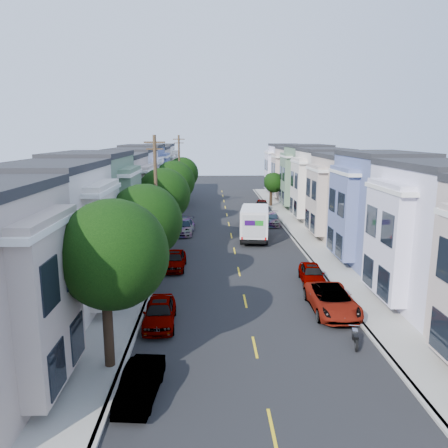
# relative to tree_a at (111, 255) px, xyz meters

# --- Properties ---
(ground) EXTENTS (160.00, 160.00, 0.00)m
(ground) POSITION_rel_tree_a_xyz_m (6.30, 13.70, -5.20)
(ground) COLOR black
(ground) RESTS_ON ground
(road_slab) EXTENTS (12.00, 70.00, 0.02)m
(road_slab) POSITION_rel_tree_a_xyz_m (6.30, 28.70, -5.19)
(road_slab) COLOR black
(road_slab) RESTS_ON ground
(curb_left) EXTENTS (0.30, 70.00, 0.15)m
(curb_left) POSITION_rel_tree_a_xyz_m (0.25, 28.70, -5.13)
(curb_left) COLOR gray
(curb_left) RESTS_ON ground
(curb_right) EXTENTS (0.30, 70.00, 0.15)m
(curb_right) POSITION_rel_tree_a_xyz_m (12.35, 28.70, -5.13)
(curb_right) COLOR gray
(curb_right) RESTS_ON ground
(sidewalk_left) EXTENTS (2.60, 70.00, 0.15)m
(sidewalk_left) POSITION_rel_tree_a_xyz_m (-1.05, 28.70, -5.13)
(sidewalk_left) COLOR gray
(sidewalk_left) RESTS_ON ground
(sidewalk_right) EXTENTS (2.60, 70.00, 0.15)m
(sidewalk_right) POSITION_rel_tree_a_xyz_m (13.65, 28.70, -5.13)
(sidewalk_right) COLOR gray
(sidewalk_right) RESTS_ON ground
(centerline) EXTENTS (0.12, 70.00, 0.01)m
(centerline) POSITION_rel_tree_a_xyz_m (6.30, 28.70, -5.20)
(centerline) COLOR gold
(centerline) RESTS_ON ground
(townhouse_row_left) EXTENTS (5.00, 70.00, 8.50)m
(townhouse_row_left) POSITION_rel_tree_a_xyz_m (-4.85, 28.70, -5.20)
(townhouse_row_left) COLOR #B9A69A
(townhouse_row_left) RESTS_ON ground
(townhouse_row_right) EXTENTS (5.00, 70.00, 8.50)m
(townhouse_row_right) POSITION_rel_tree_a_xyz_m (17.45, 28.70, -5.20)
(townhouse_row_right) COLOR #B9A69A
(townhouse_row_right) RESTS_ON ground
(tree_a) EXTENTS (4.70, 4.70, 7.57)m
(tree_a) POSITION_rel_tree_a_xyz_m (0.00, 0.00, 0.00)
(tree_a) COLOR black
(tree_a) RESTS_ON ground
(tree_b) EXTENTS (4.70, 4.70, 7.21)m
(tree_b) POSITION_rel_tree_a_xyz_m (0.00, 8.94, -0.36)
(tree_b) COLOR black
(tree_b) RESTS_ON ground
(tree_c) EXTENTS (4.70, 4.70, 7.38)m
(tree_c) POSITION_rel_tree_a_xyz_m (0.00, 20.14, -0.19)
(tree_c) COLOR black
(tree_c) RESTS_ON ground
(tree_d) EXTENTS (4.70, 4.70, 7.36)m
(tree_d) POSITION_rel_tree_a_xyz_m (0.00, 31.46, -0.21)
(tree_d) COLOR black
(tree_d) RESTS_ON ground
(tree_e) EXTENTS (4.70, 4.70, 7.01)m
(tree_e) POSITION_rel_tree_a_xyz_m (0.00, 46.37, -0.56)
(tree_e) COLOR black
(tree_e) RESTS_ON ground
(tree_far_r) EXTENTS (2.86, 2.86, 4.90)m
(tree_far_r) POSITION_rel_tree_a_xyz_m (13.20, 44.21, -1.78)
(tree_far_r) COLOR black
(tree_far_r) RESTS_ON ground
(utility_pole_near) EXTENTS (1.60, 0.26, 10.00)m
(utility_pole_near) POSITION_rel_tree_a_xyz_m (0.00, 15.70, -0.05)
(utility_pole_near) COLOR #42301E
(utility_pole_near) RESTS_ON ground
(utility_pole_far) EXTENTS (1.60, 0.26, 10.00)m
(utility_pole_far) POSITION_rel_tree_a_xyz_m (0.00, 41.70, -0.05)
(utility_pole_far) COLOR #42301E
(utility_pole_far) RESTS_ON ground
(fedex_truck) EXTENTS (2.60, 6.77, 3.25)m
(fedex_truck) POSITION_rel_tree_a_xyz_m (8.54, 24.19, -3.39)
(fedex_truck) COLOR white
(fedex_truck) RESTS_ON ground
(lead_sedan) EXTENTS (1.94, 4.27, 1.38)m
(lead_sedan) POSITION_rel_tree_a_xyz_m (8.60, 30.57, -4.51)
(lead_sedan) COLOR black
(lead_sedan) RESTS_ON ground
(parked_left_a) EXTENTS (1.61, 3.77, 1.22)m
(parked_left_a) POSITION_rel_tree_a_xyz_m (1.40, -2.29, -4.59)
(parked_left_a) COLOR black
(parked_left_a) RESTS_ON ground
(parked_left_b) EXTENTS (1.85, 4.46, 1.43)m
(parked_left_b) POSITION_rel_tree_a_xyz_m (1.40, 4.44, -4.49)
(parked_left_b) COLOR #0A0D39
(parked_left_b) RESTS_ON ground
(parked_left_c) EXTENTS (1.71, 4.35, 1.40)m
(parked_left_c) POSITION_rel_tree_a_xyz_m (1.40, 14.58, -4.50)
(parked_left_c) COLOR #AAADB3
(parked_left_c) RESTS_ON ground
(parked_left_d) EXTENTS (2.24, 4.91, 1.45)m
(parked_left_d) POSITION_rel_tree_a_xyz_m (1.40, 26.78, -4.48)
(parked_left_d) COLOR #3F0C15
(parked_left_d) RESTS_ON ground
(parked_right_a) EXTENTS (2.45, 5.27, 1.46)m
(parked_right_a) POSITION_rel_tree_a_xyz_m (11.20, 5.85, -4.47)
(parked_right_a) COLOR slate
(parked_right_a) RESTS_ON ground
(parked_right_b) EXTENTS (1.87, 4.21, 1.33)m
(parked_right_b) POSITION_rel_tree_a_xyz_m (11.20, 10.97, -4.53)
(parked_right_b) COLOR white
(parked_right_b) RESTS_ON ground
(parked_right_c) EXTENTS (2.29, 4.55, 1.31)m
(parked_right_c) POSITION_rel_tree_a_xyz_m (11.20, 31.10, -4.54)
(parked_right_c) COLOR black
(parked_right_c) RESTS_ON ground
(parked_right_d) EXTENTS (2.21, 4.78, 1.50)m
(parked_right_d) POSITION_rel_tree_a_xyz_m (11.20, 40.71, -4.45)
(parked_right_d) COLOR black
(parked_right_d) RESTS_ON ground
(motorcycle) EXTENTS (0.25, 1.81, 0.72)m
(motorcycle) POSITION_rel_tree_a_xyz_m (11.23, 1.82, -4.82)
(motorcycle) COLOR black
(motorcycle) RESTS_ON ground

